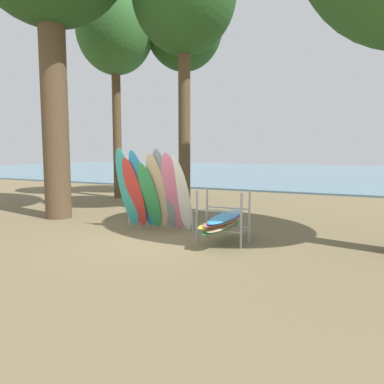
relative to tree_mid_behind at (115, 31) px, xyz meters
The scene contains 6 objects.
ground_plane 11.31m from the tree_mid_behind, 48.54° to the right, with size 80.00×80.00×0.00m, color brown.
lake_water 24.91m from the tree_mid_behind, 76.26° to the left, with size 80.00×36.00×0.10m, color slate.
tree_mid_behind is the anchor object (origin of this frame).
tree_far_left_back 3.10m from the tree_mid_behind, 35.17° to the left, with size 3.57×3.57×9.91m.
leaning_board_pile 9.87m from the tree_mid_behind, 45.92° to the right, with size 2.25×1.02×2.26m.
board_storage_rack 11.82m from the tree_mid_behind, 38.39° to the right, with size 1.15×2.13×1.25m.
Camera 1 is at (5.07, -7.86, 2.21)m, focal length 35.51 mm.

